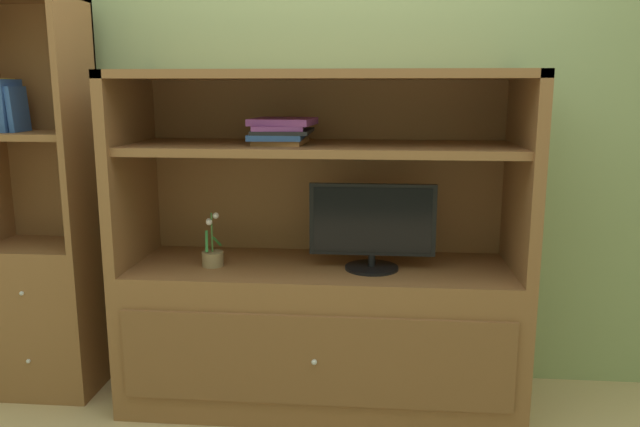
{
  "coord_description": "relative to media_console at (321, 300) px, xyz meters",
  "views": [
    {
      "loc": [
        0.24,
        -2.35,
        1.46
      ],
      "look_at": [
        0.0,
        0.35,
        0.91
      ],
      "focal_mm": 35.29,
      "sensor_mm": 36.0,
      "label": 1
    }
  ],
  "objects": [
    {
      "name": "painted_rear_wall",
      "position": [
        0.0,
        0.34,
        0.91
      ],
      "size": [
        6.0,
        0.1,
        2.8
      ],
      "primitive_type": "cube",
      "color": "#8C9E6B",
      "rests_on": "ground_plane"
    },
    {
      "name": "magazine_stack",
      "position": [
        -0.18,
        -0.0,
        0.78
      ],
      "size": [
        0.29,
        0.33,
        0.11
      ],
      "color": "#A56638",
      "rests_on": "media_console"
    },
    {
      "name": "upright_book_row",
      "position": [
        -1.45,
        -0.01,
        0.88
      ],
      "size": [
        0.16,
        0.17,
        0.24
      ],
      "color": "gold",
      "rests_on": "bookshelf_tall"
    },
    {
      "name": "media_console",
      "position": [
        0.0,
        0.0,
        0.0
      ],
      "size": [
        1.8,
        0.63,
        1.52
      ],
      "color": "brown",
      "rests_on": "ground_plane"
    },
    {
      "name": "bookshelf_tall",
      "position": [
        -1.34,
        0.0,
        0.12
      ],
      "size": [
        0.5,
        0.39,
        1.87
      ],
      "color": "brown",
      "rests_on": "ground_plane"
    },
    {
      "name": "tv_monitor",
      "position": [
        0.23,
        -0.05,
        0.37
      ],
      "size": [
        0.56,
        0.24,
        0.38
      ],
      "color": "black",
      "rests_on": "media_console"
    },
    {
      "name": "potted_plant",
      "position": [
        -0.49,
        -0.06,
        0.22
      ],
      "size": [
        0.1,
        0.1,
        0.25
      ],
      "color": "#8C7251",
      "rests_on": "media_console"
    }
  ]
}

